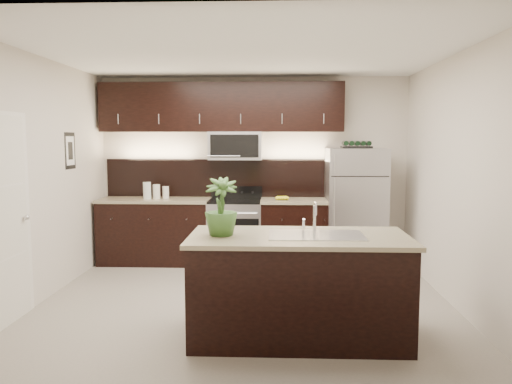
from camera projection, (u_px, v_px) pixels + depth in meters
ground at (245, 301)px, 5.56m from camera, size 4.50×4.50×0.00m
room_walls at (234, 148)px, 5.35m from camera, size 4.52×4.02×2.71m
counter_run at (221, 231)px, 7.21m from camera, size 3.51×0.65×0.94m
upper_fixtures at (223, 115)px, 7.18m from camera, size 3.49×0.40×1.66m
island at (299, 286)px, 4.49m from camera, size 1.96×0.96×0.94m
sink_faucet at (316, 233)px, 4.44m from camera, size 0.84×0.50×0.28m
refrigerator at (355, 208)px, 7.04m from camera, size 0.80×0.73×1.67m
wine_rack at (356, 145)px, 6.94m from camera, size 0.41×0.26×0.10m
plant at (221, 207)px, 4.41m from camera, size 0.33×0.33×0.52m
canisters at (154, 191)px, 7.18m from camera, size 0.35×0.20×0.25m
french_press at (335, 193)px, 7.04m from camera, size 0.09×0.09×0.27m
bananas at (278, 198)px, 7.05m from camera, size 0.21×0.17×0.06m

